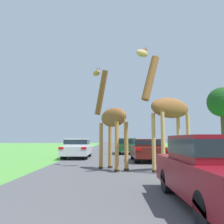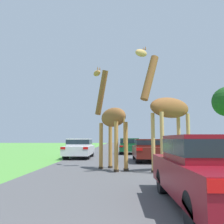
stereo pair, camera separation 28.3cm
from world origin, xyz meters
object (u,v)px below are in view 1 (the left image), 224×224
giraffe_near_road (111,118)px  car_queue_right (126,145)px  car_lead_maroon (217,168)px  car_queue_left (147,149)px  tree_centre_back (222,103)px  giraffe_companion (167,109)px  car_far_ahead (77,148)px

giraffe_near_road → car_queue_right: 11.60m
car_lead_maroon → car_queue_left: (0.02, 9.82, -0.03)m
car_queue_right → car_queue_left: 7.53m
giraffe_near_road → tree_centre_back: bearing=18.0°
giraffe_companion → giraffe_near_road: bearing=38.7°
car_far_ahead → tree_centre_back: (17.45, 14.45, 5.49)m
car_lead_maroon → giraffe_near_road: bearing=110.5°
car_lead_maroon → car_queue_left: bearing=89.9°
giraffe_near_road → tree_centre_back: 25.99m
giraffe_near_road → car_queue_left: 4.78m
car_lead_maroon → car_far_ahead: size_ratio=1.01×
car_queue_left → car_far_ahead: bearing=152.1°
car_queue_right → tree_centre_back: 17.46m
car_queue_left → car_far_ahead: car_far_ahead is taller
car_far_ahead → car_lead_maroon: bearing=-69.2°
giraffe_near_road → car_far_ahead: size_ratio=1.19×
car_queue_left → car_queue_right: bearing=96.6°
giraffe_near_road → car_far_ahead: (-2.48, 6.42, -1.57)m
car_far_ahead → tree_centre_back: tree_centre_back is taller
giraffe_near_road → car_lead_maroon: bearing=-105.9°
giraffe_companion → car_far_ahead: (-4.89, 7.28, -1.90)m
giraffe_near_road → car_lead_maroon: (2.19, -5.88, -1.55)m
giraffe_companion → car_lead_maroon: size_ratio=1.21×
car_queue_right → car_far_ahead: car_queue_right is taller
car_lead_maroon → car_far_ahead: (-4.67, 12.31, -0.02)m
giraffe_near_road → car_queue_right: (1.35, 11.41, -1.55)m
giraffe_near_road → car_queue_right: size_ratio=1.17×
giraffe_near_road → car_lead_maroon: giraffe_near_road is taller
giraffe_companion → car_lead_maroon: giraffe_companion is taller
car_lead_maroon → car_queue_right: 17.32m
car_queue_right → giraffe_near_road: bearing=-96.8°
car_queue_left → tree_centre_back: tree_centre_back is taller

